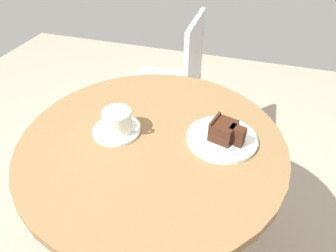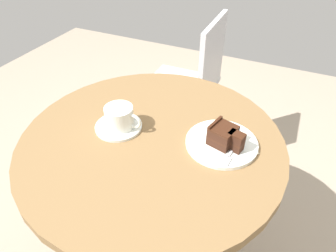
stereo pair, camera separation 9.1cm
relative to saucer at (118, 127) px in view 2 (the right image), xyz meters
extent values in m
cylinder|color=brown|center=(0.12, 0.00, -0.02)|extent=(0.82, 0.82, 0.03)
cylinder|color=silver|center=(0.12, 0.00, -0.38)|extent=(0.07, 0.07, 0.69)
cylinder|color=silver|center=(0.00, 0.00, 0.00)|extent=(0.15, 0.15, 0.01)
cylinder|color=silver|center=(0.01, 0.00, 0.04)|extent=(0.09, 0.09, 0.07)
cylinder|color=#D6B789|center=(0.01, 0.00, 0.07)|extent=(0.08, 0.08, 0.00)
torus|color=silver|center=(0.06, 0.00, 0.04)|extent=(0.05, 0.01, 0.05)
cube|color=silver|center=(-0.02, 0.04, 0.01)|extent=(0.08, 0.04, 0.00)
ellipsoid|color=silver|center=(0.03, 0.06, 0.01)|extent=(0.02, 0.02, 0.00)
cylinder|color=silver|center=(0.32, 0.06, 0.00)|extent=(0.22, 0.22, 0.01)
cube|color=#381E14|center=(0.33, 0.06, 0.02)|extent=(0.08, 0.09, 0.02)
cube|color=#381E14|center=(0.37, 0.05, 0.02)|extent=(0.05, 0.04, 0.02)
cube|color=#381C0F|center=(0.33, 0.06, 0.03)|extent=(0.08, 0.09, 0.01)
cube|color=#381C0F|center=(0.37, 0.05, 0.03)|extent=(0.05, 0.04, 0.01)
cube|color=#381E14|center=(0.33, 0.06, 0.05)|extent=(0.08, 0.09, 0.02)
cube|color=#381E14|center=(0.37, 0.05, 0.05)|extent=(0.05, 0.04, 0.02)
cube|color=#381C0F|center=(0.33, 0.06, 0.06)|extent=(0.08, 0.09, 0.01)
cube|color=#381C0F|center=(0.37, 0.05, 0.06)|extent=(0.05, 0.04, 0.01)
cube|color=#381C0F|center=(0.30, 0.07, 0.04)|extent=(0.03, 0.07, 0.06)
cube|color=silver|center=(0.37, 0.06, 0.01)|extent=(0.02, 0.11, 0.00)
cube|color=silver|center=(0.36, -0.01, 0.01)|extent=(0.03, 0.04, 0.00)
cube|color=beige|center=(0.35, 0.08, 0.00)|extent=(0.17, 0.17, 0.00)
cube|color=beige|center=(0.34, 0.08, 0.00)|extent=(0.16, 0.16, 0.00)
cylinder|color=#BCBCC1|center=(-0.26, 0.91, -0.52)|extent=(0.02, 0.02, 0.45)
cylinder|color=#BCBCC1|center=(-0.26, 0.59, -0.52)|extent=(0.02, 0.02, 0.45)
cylinder|color=#BCBCC1|center=(0.06, 0.92, -0.52)|extent=(0.02, 0.02, 0.45)
cylinder|color=#BCBCC1|center=(0.07, 0.59, -0.52)|extent=(0.02, 0.02, 0.45)
cube|color=#BCBCC1|center=(-0.10, 0.75, -0.29)|extent=(0.39, 0.39, 0.02)
cube|color=#BCBCC1|center=(0.08, 0.75, -0.08)|extent=(0.03, 0.36, 0.39)
camera|label=1|loc=(0.37, -0.65, 0.60)|focal=32.00mm
camera|label=2|loc=(0.46, -0.61, 0.60)|focal=32.00mm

